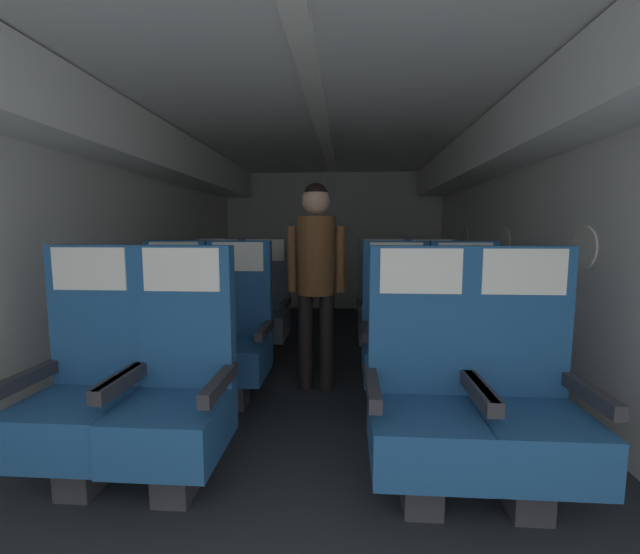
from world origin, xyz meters
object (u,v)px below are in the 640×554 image
(seat_c_right_window, at_px, (383,311))
(flight_attendant, at_px, (316,265))
(seat_a_left_window, at_px, (85,388))
(seat_b_left_aisle, at_px, (236,337))
(seat_b_right_aisle, at_px, (465,341))
(seat_c_right_aisle, at_px, (432,311))
(seat_c_left_aisle, at_px, (264,309))
(seat_a_left_aisle, at_px, (178,391))
(seat_b_left_window, at_px, (172,335))
(seat_a_right_aisle, at_px, (526,401))
(seat_b_right_window, at_px, (396,339))
(seat_c_left_window, at_px, (218,309))
(seat_a_right_window, at_px, (421,398))

(seat_c_right_window, relative_size, flight_attendant, 0.73)
(seat_a_left_window, distance_m, seat_b_left_aisle, 1.04)
(seat_b_right_aisle, xyz_separation_m, seat_c_right_aisle, (-0.01, 0.97, 0.00))
(seat_b_right_aisle, bearing_deg, seat_c_left_aisle, 147.90)
(seat_a_left_aisle, relative_size, flight_attendant, 0.73)
(seat_b_left_window, relative_size, seat_b_left_aisle, 1.00)
(seat_a_left_aisle, distance_m, seat_a_right_aisle, 1.52)
(seat_b_right_window, height_order, seat_c_left_window, same)
(seat_b_left_aisle, distance_m, seat_c_left_aisle, 0.97)
(seat_b_left_window, height_order, flight_attendant, flight_attendant)
(seat_a_right_aisle, bearing_deg, seat_b_left_window, 154.10)
(seat_a_right_aisle, xyz_separation_m, seat_b_left_aisle, (-1.52, 0.94, 0.00))
(seat_a_left_aisle, distance_m, seat_c_right_window, 2.20)
(seat_b_right_aisle, distance_m, seat_c_right_aisle, 0.97)
(seat_a_right_aisle, distance_m, flight_attendant, 1.66)
(seat_a_left_aisle, xyz_separation_m, seat_c_left_aisle, (-0.01, 1.92, 0.00))
(seat_c_left_aisle, xyz_separation_m, seat_c_right_aisle, (1.54, -0.00, 0.00))
(seat_a_right_window, relative_size, seat_b_right_aisle, 1.00)
(seat_c_left_aisle, bearing_deg, seat_a_right_window, -60.33)
(seat_c_left_window, relative_size, seat_c_left_aisle, 1.00)
(seat_b_right_window, bearing_deg, seat_b_left_window, -179.91)
(seat_a_left_window, distance_m, seat_c_right_aisle, 2.74)
(seat_a_right_aisle, xyz_separation_m, seat_c_left_window, (-1.96, 1.90, 0.00))
(seat_c_right_window, bearing_deg, flight_attendant, -129.79)
(seat_a_left_window, bearing_deg, seat_a_right_window, -0.26)
(seat_a_right_aisle, bearing_deg, seat_c_left_window, 135.88)
(seat_b_right_aisle, bearing_deg, seat_a_left_window, -154.74)
(seat_a_right_aisle, xyz_separation_m, seat_b_left_window, (-1.98, 0.96, 0.00))
(seat_b_left_aisle, bearing_deg, seat_c_left_window, 114.72)
(seat_c_left_window, relative_size, seat_c_right_window, 1.00)
(seat_b_right_aisle, xyz_separation_m, seat_b_right_window, (-0.45, 0.02, 0.00))
(seat_b_left_aisle, bearing_deg, seat_b_right_aisle, 0.06)
(seat_a_right_aisle, xyz_separation_m, seat_c_left_aisle, (-1.53, 1.91, 0.00))
(seat_c_left_window, distance_m, flight_attendant, 1.27)
(seat_c_left_aisle, relative_size, seat_c_right_aisle, 1.00)
(seat_c_right_aisle, bearing_deg, seat_c_right_window, -179.10)
(seat_b_left_window, distance_m, seat_c_right_aisle, 2.20)
(seat_b_left_window, xyz_separation_m, seat_b_right_aisle, (2.00, -0.02, 0.00))
(seat_a_left_aisle, relative_size, seat_c_right_window, 1.00)
(seat_c_left_aisle, bearing_deg, seat_c_right_window, -0.37)
(seat_a_left_aisle, bearing_deg, flight_attendant, 66.99)
(seat_a_right_aisle, distance_m, seat_b_right_window, 1.06)
(seat_a_left_window, xyz_separation_m, seat_b_left_aisle, (0.45, 0.94, 0.00))
(seat_a_right_aisle, distance_m, seat_c_left_aisle, 2.45)
(seat_b_right_window, bearing_deg, seat_a_right_window, -90.45)
(seat_a_right_aisle, relative_size, flight_attendant, 0.73)
(seat_b_left_window, distance_m, seat_b_right_window, 1.55)
(seat_b_right_aisle, height_order, seat_c_left_window, same)
(seat_a_right_aisle, relative_size, seat_b_right_window, 1.00)
(seat_a_left_aisle, height_order, seat_c_left_aisle, same)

